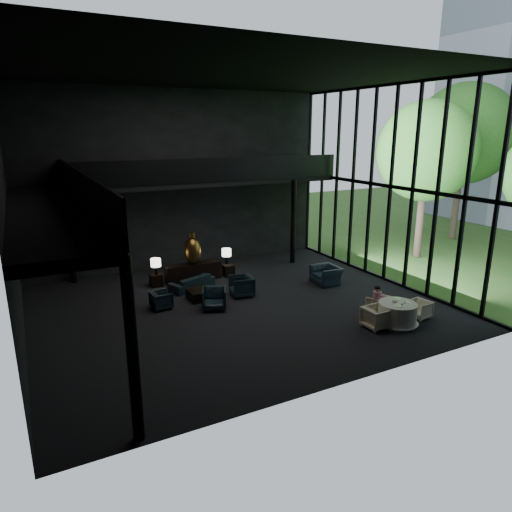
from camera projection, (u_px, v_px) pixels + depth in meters
name	position (u px, v px, depth m)	size (l,w,h in m)	color
floor	(238.00, 307.00, 16.67)	(14.00, 12.00, 0.02)	black
ceiling	(236.00, 73.00, 14.52)	(14.00, 12.00, 0.02)	black
wall_back	(181.00, 181.00, 20.72)	(14.00, 0.04, 8.00)	black
wall_front	(348.00, 231.00, 10.46)	(14.00, 0.04, 8.00)	black
wall_left	(6.00, 215.00, 12.48)	(0.04, 12.00, 8.00)	black
curtain_wall	(391.00, 186.00, 18.68)	(0.20, 12.00, 8.00)	black
mezzanine_left	(46.00, 212.00, 12.93)	(2.00, 12.00, 0.25)	black
mezzanine_back	(210.00, 182.00, 20.31)	(12.00, 2.00, 0.25)	black
railing_left	(81.00, 188.00, 13.21)	(0.06, 12.00, 1.00)	black
railing_back	(218.00, 170.00, 19.30)	(12.00, 0.06, 1.00)	black
column_sw	(132.00, 352.00, 9.04)	(0.24, 0.24, 4.00)	black
column_nw	(69.00, 236.00, 18.78)	(0.24, 0.24, 4.00)	black
column_ne	(293.00, 222.00, 21.68)	(0.24, 0.24, 4.00)	black
tree_near	(427.00, 151.00, 21.86)	(4.80, 4.80, 7.65)	#382D23
tree_far	(464.00, 134.00, 25.58)	(5.60, 5.60, 8.80)	#382D23
console	(193.00, 272.00, 19.46)	(2.37, 0.54, 0.76)	black
bronze_urn	(193.00, 251.00, 19.16)	(0.73, 0.73, 1.37)	olive
side_table_left	(156.00, 280.00, 18.81)	(0.47, 0.47, 0.51)	black
table_lamp_left	(156.00, 263.00, 18.51)	(0.41, 0.41, 0.69)	black
side_table_right	(228.00, 270.00, 20.11)	(0.46, 0.46, 0.51)	black
table_lamp_right	(226.00, 253.00, 20.05)	(0.41, 0.41, 0.69)	black
sofa	(192.00, 281.00, 18.45)	(1.72, 0.50, 0.67)	#172D33
lounge_armchair_west	(161.00, 300.00, 16.41)	(0.62, 0.58, 0.64)	black
lounge_armchair_east	(242.00, 284.00, 17.63)	(0.95, 0.89, 0.97)	black
lounge_armchair_south	(214.00, 296.00, 16.32)	(0.94, 0.88, 0.97)	black
window_armchair	(326.00, 272.00, 19.03)	(1.20, 0.78, 1.05)	black
coffee_table	(200.00, 295.00, 17.33)	(0.86, 0.86, 0.38)	black
dining_table	(397.00, 315.00, 15.07)	(1.41, 1.41, 0.75)	white
dining_chair_north	(378.00, 305.00, 15.99)	(0.62, 0.58, 0.64)	beige
dining_chair_east	(419.00, 310.00, 15.60)	(0.59, 0.55, 0.60)	#F0ECCE
dining_chair_west	(376.00, 316.00, 14.79)	(0.77, 0.72, 0.79)	silver
child	(377.00, 294.00, 15.72)	(0.29, 0.29, 0.63)	beige
plate_a	(399.00, 306.00, 14.68)	(0.23, 0.23, 0.01)	white
plate_b	(398.00, 299.00, 15.29)	(0.23, 0.23, 0.02)	white
saucer	(407.00, 303.00, 14.99)	(0.16, 0.16, 0.01)	white
coffee_cup	(405.00, 302.00, 14.96)	(0.07, 0.07, 0.05)	white
cereal_bowl	(395.00, 301.00, 15.02)	(0.17, 0.17, 0.09)	white
cream_pot	(402.00, 304.00, 14.79)	(0.05, 0.05, 0.06)	#99999E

